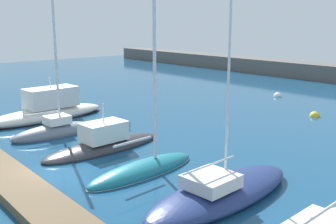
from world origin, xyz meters
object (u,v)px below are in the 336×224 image
motorboat_ivory_nearest (47,110)px  motorboat_charcoal_third (104,144)px  sailboat_navy_fifth (221,191)px  mooring_buoy_yellow (315,116)px  sailboat_slate_second (55,131)px  sailboat_teal_fourth (143,167)px  mooring_buoy_white (278,96)px

motorboat_ivory_nearest → motorboat_charcoal_third: 9.80m
sailboat_navy_fifth → mooring_buoy_yellow: bearing=14.6°
sailboat_slate_second → sailboat_teal_fourth: bearing=-88.7°
motorboat_ivory_nearest → motorboat_charcoal_third: (9.77, -0.68, -0.35)m
sailboat_slate_second → sailboat_teal_fourth: (9.57, 0.47, -0.01)m
sailboat_navy_fifth → mooring_buoy_yellow: (-5.91, 17.74, -0.39)m
mooring_buoy_white → mooring_buoy_yellow: mooring_buoy_white is taller
sailboat_slate_second → mooring_buoy_yellow: sailboat_slate_second is taller
motorboat_ivory_nearest → sailboat_slate_second: (4.90, -1.63, -0.37)m
sailboat_teal_fourth → sailboat_navy_fifth: bearing=-87.1°
mooring_buoy_white → mooring_buoy_yellow: 9.09m
motorboat_ivory_nearest → sailboat_slate_second: sailboat_slate_second is taller
motorboat_ivory_nearest → sailboat_slate_second: bearing=-112.7°
sailboat_navy_fifth → motorboat_ivory_nearest: bearing=84.7°
motorboat_ivory_nearest → sailboat_teal_fourth: bearing=-98.9°
motorboat_charcoal_third → mooring_buoy_yellow: size_ratio=9.96×
sailboat_teal_fourth → mooring_buoy_yellow: sailboat_teal_fourth is taller
sailboat_teal_fourth → mooring_buoy_yellow: 18.46m
motorboat_charcoal_third → sailboat_navy_fifth: 9.57m
motorboat_ivory_nearest → sailboat_slate_second: size_ratio=0.98×
sailboat_slate_second → motorboat_charcoal_third: (4.86, 0.96, 0.03)m
mooring_buoy_white → motorboat_charcoal_third: bearing=-80.9°
motorboat_charcoal_third → mooring_buoy_white: size_ratio=9.71×
motorboat_ivory_nearest → mooring_buoy_white: (6.06, 22.59, -0.70)m
sailboat_slate_second → motorboat_charcoal_third: 4.96m
motorboat_charcoal_third → sailboat_slate_second: bearing=97.9°
motorboat_ivory_nearest → motorboat_charcoal_third: bearing=-98.3°
motorboat_ivory_nearest → mooring_buoy_yellow: bearing=-42.2°
sailboat_slate_second → sailboat_teal_fourth: sailboat_teal_fourth is taller
motorboat_ivory_nearest → sailboat_navy_fifth: 19.34m
motorboat_charcoal_third → sailboat_teal_fourth: (4.71, -0.49, -0.04)m
sailboat_slate_second → sailboat_navy_fifth: 14.48m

